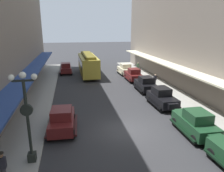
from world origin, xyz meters
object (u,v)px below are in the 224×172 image
at_px(parked_car_3, 162,97).
at_px(pedestrian_0, 155,80).
at_px(parked_car_1, 133,74).
at_px(streetcar, 88,64).
at_px(lamp_post_with_clock, 27,115).
at_px(parked_car_0, 125,69).
at_px(parked_car_4, 66,68).
at_px(pedestrian_1, 3,168).
at_px(fire_hydrant, 167,92).
at_px(pedestrian_2, 138,67).
at_px(parked_car_2, 145,84).
at_px(parked_car_6, 62,119).
at_px(parked_car_5, 195,122).

distance_m(parked_car_3, pedestrian_0, 6.58).
bearing_deg(parked_car_1, streetcar, 140.60).
bearing_deg(lamp_post_with_clock, parked_car_0, 62.53).
bearing_deg(parked_car_4, pedestrian_1, -95.93).
distance_m(parked_car_1, pedestrian_0, 4.32).
relative_size(fire_hydrant, pedestrian_2, 0.50).
height_order(parked_car_2, parked_car_4, same).
bearing_deg(pedestrian_0, parked_car_4, 135.66).
height_order(parked_car_3, pedestrian_1, parked_car_3).
height_order(parked_car_2, pedestrian_0, parked_car_2).
distance_m(parked_car_4, fire_hydrant, 18.47).
bearing_deg(pedestrian_0, parked_car_1, 112.14).
bearing_deg(parked_car_6, parked_car_3, 19.11).
distance_m(streetcar, pedestrian_0, 11.87).
height_order(streetcar, pedestrian_0, streetcar).
height_order(parked_car_4, parked_car_5, same).
height_order(streetcar, fire_hydrant, streetcar).
bearing_deg(parked_car_2, pedestrian_1, -131.97).
xyz_separation_m(parked_car_3, fire_hydrant, (1.75, 2.53, -0.38)).
xyz_separation_m(lamp_post_with_clock, pedestrian_2, (13.74, 22.59, -2.00)).
distance_m(parked_car_1, fire_hydrant, 7.91).
xyz_separation_m(parked_car_0, pedestrian_1, (-12.23, -23.14, 0.07)).
xyz_separation_m(parked_car_4, parked_car_5, (9.28, -22.98, 0.00)).
distance_m(parked_car_3, parked_car_6, 9.96).
relative_size(fire_hydrant, pedestrian_0, 0.50).
distance_m(parked_car_2, lamp_post_with_clock, 16.50).
height_order(lamp_post_with_clock, pedestrian_2, lamp_post_with_clock).
bearing_deg(parked_car_3, parked_car_1, 88.43).
relative_size(parked_car_0, pedestrian_2, 2.62).
relative_size(lamp_post_with_clock, pedestrian_1, 3.09).
bearing_deg(parked_car_5, pedestrian_0, 80.61).
bearing_deg(streetcar, parked_car_6, -101.06).
bearing_deg(streetcar, parked_car_2, -59.75).
bearing_deg(parked_car_3, parked_car_2, 88.10).
bearing_deg(parked_car_0, parked_car_4, 164.57).
xyz_separation_m(parked_car_2, streetcar, (-5.95, 10.20, 0.96)).
distance_m(pedestrian_1, pedestrian_2, 28.33).
bearing_deg(parked_car_0, pedestrian_0, -78.46).
bearing_deg(lamp_post_with_clock, pedestrian_0, 45.60).
bearing_deg(parked_car_5, parked_car_1, 88.74).
xyz_separation_m(parked_car_3, pedestrian_2, (2.74, 15.70, 0.05)).
bearing_deg(fire_hydrant, streetcar, 120.58).
bearing_deg(streetcar, parked_car_4, 150.52).
distance_m(parked_car_5, streetcar, 21.75).
height_order(parked_car_1, lamp_post_with_clock, lamp_post_with_clock).
relative_size(parked_car_0, streetcar, 0.45).
bearing_deg(parked_car_3, parked_car_0, 89.20).
bearing_deg(pedestrian_1, parked_car_3, 35.19).
bearing_deg(parked_car_2, parked_car_3, -91.90).
bearing_deg(pedestrian_2, parked_car_5, -97.49).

